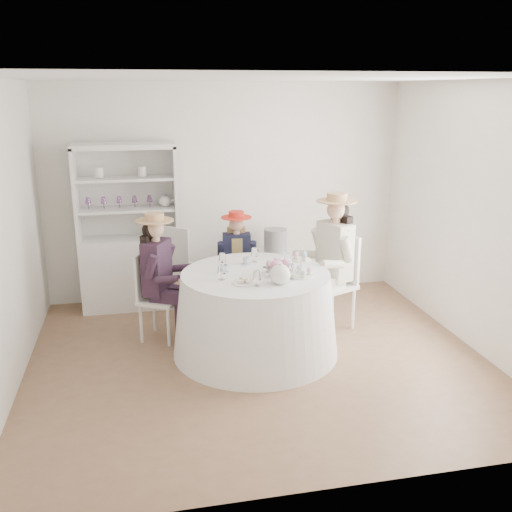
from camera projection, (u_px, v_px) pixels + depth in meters
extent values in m
plane|color=brown|center=(258.00, 359.00, 5.73)|extent=(4.50, 4.50, 0.00)
plane|color=white|center=(258.00, 78.00, 4.97)|extent=(4.50, 4.50, 0.00)
plane|color=silver|center=(225.00, 192.00, 7.23)|extent=(4.50, 0.00, 4.50)
plane|color=silver|center=(327.00, 304.00, 3.47)|extent=(4.50, 0.00, 4.50)
plane|color=silver|center=(3.00, 241.00, 4.91)|extent=(0.00, 4.50, 4.50)
plane|color=silver|center=(474.00, 218.00, 5.79)|extent=(0.00, 4.50, 4.50)
cone|color=white|center=(255.00, 314.00, 5.78)|extent=(1.68, 1.68, 0.83)
cylinder|color=white|center=(255.00, 274.00, 5.66)|extent=(1.48, 1.48, 0.02)
cube|color=silver|center=(131.00, 272.00, 7.00)|extent=(1.27, 0.86, 0.89)
cube|color=silver|center=(126.00, 190.00, 6.91)|extent=(1.11, 0.49, 1.09)
cube|color=silver|center=(123.00, 146.00, 6.57)|extent=(1.27, 0.86, 0.06)
cube|color=silver|center=(76.00, 194.00, 6.61)|extent=(0.21, 0.43, 1.09)
cube|color=silver|center=(175.00, 191.00, 6.83)|extent=(0.21, 0.43, 1.09)
cube|color=silver|center=(127.00, 209.00, 6.78)|extent=(1.17, 0.79, 0.03)
cube|color=silver|center=(125.00, 178.00, 6.67)|extent=(1.17, 0.79, 0.03)
sphere|color=white|center=(165.00, 201.00, 6.84)|extent=(0.14, 0.14, 0.14)
cube|color=silver|center=(275.00, 275.00, 7.30)|extent=(0.45, 0.45, 0.63)
cylinder|color=black|center=(275.00, 240.00, 7.17)|extent=(0.34, 0.34, 0.29)
cube|color=silver|center=(160.00, 300.00, 6.08)|extent=(0.53, 0.53, 0.04)
cylinder|color=silver|center=(168.00, 327.00, 5.96)|extent=(0.04, 0.04, 0.43)
cylinder|color=silver|center=(181.00, 316.00, 6.25)|extent=(0.04, 0.04, 0.43)
cylinder|color=silver|center=(141.00, 323.00, 6.05)|extent=(0.04, 0.04, 0.43)
cylinder|color=silver|center=(154.00, 313.00, 6.34)|extent=(0.04, 0.04, 0.43)
cube|color=silver|center=(144.00, 275.00, 6.06)|extent=(0.20, 0.34, 0.49)
cube|color=black|center=(157.00, 267.00, 5.99)|extent=(0.34, 0.41, 0.57)
cube|color=black|center=(166.00, 297.00, 5.95)|extent=(0.36, 0.27, 0.12)
cylinder|color=black|center=(180.00, 324.00, 6.00)|extent=(0.10, 0.10, 0.45)
cylinder|color=black|center=(151.00, 267.00, 5.77)|extent=(0.19, 0.16, 0.27)
cube|color=black|center=(173.00, 291.00, 6.11)|extent=(0.36, 0.27, 0.12)
cylinder|color=black|center=(186.00, 318.00, 6.16)|extent=(0.10, 0.10, 0.45)
cylinder|color=black|center=(168.00, 256.00, 6.15)|extent=(0.19, 0.16, 0.27)
cylinder|color=#D8A889|center=(155.00, 239.00, 5.90)|extent=(0.09, 0.09, 0.08)
sphere|color=#D8A889|center=(155.00, 229.00, 5.87)|extent=(0.19, 0.19, 0.19)
sphere|color=black|center=(151.00, 230.00, 5.89)|extent=(0.19, 0.19, 0.19)
cube|color=black|center=(149.00, 251.00, 5.96)|extent=(0.18, 0.25, 0.37)
cylinder|color=tan|center=(154.00, 221.00, 5.85)|extent=(0.39, 0.39, 0.01)
cylinder|color=tan|center=(154.00, 217.00, 5.84)|extent=(0.20, 0.20, 0.08)
cube|color=silver|center=(237.00, 282.00, 6.79)|extent=(0.39, 0.39, 0.04)
cylinder|color=silver|center=(226.00, 303.00, 6.70)|extent=(0.03, 0.03, 0.39)
cylinder|color=silver|center=(250.00, 302.00, 6.72)|extent=(0.03, 0.03, 0.39)
cylinder|color=silver|center=(225.00, 294.00, 6.97)|extent=(0.03, 0.03, 0.39)
cylinder|color=silver|center=(248.00, 293.00, 6.99)|extent=(0.03, 0.03, 0.39)
cube|color=silver|center=(236.00, 259.00, 6.87)|extent=(0.34, 0.06, 0.44)
cube|color=#1A1D34|center=(237.00, 255.00, 6.71)|extent=(0.34, 0.21, 0.52)
cube|color=tan|center=(237.00, 255.00, 6.71)|extent=(0.14, 0.21, 0.44)
cube|color=#1A1D34|center=(231.00, 279.00, 6.66)|extent=(0.15, 0.31, 0.11)
cylinder|color=#1A1D34|center=(232.00, 304.00, 6.61)|extent=(0.09, 0.09, 0.41)
cylinder|color=#1A1D34|center=(221.00, 251.00, 6.64)|extent=(0.10, 0.16, 0.24)
cube|color=#1A1D34|center=(244.00, 279.00, 6.67)|extent=(0.15, 0.31, 0.11)
cylinder|color=#1A1D34|center=(245.00, 304.00, 6.63)|extent=(0.09, 0.09, 0.41)
cylinder|color=#1A1D34|center=(252.00, 250.00, 6.68)|extent=(0.10, 0.16, 0.24)
cylinder|color=#D8A889|center=(236.00, 232.00, 6.63)|extent=(0.08, 0.08, 0.07)
sphere|color=#D8A889|center=(236.00, 224.00, 6.61)|extent=(0.17, 0.17, 0.17)
sphere|color=tan|center=(236.00, 224.00, 6.65)|extent=(0.17, 0.17, 0.17)
cube|color=tan|center=(236.00, 241.00, 6.74)|extent=(0.22, 0.09, 0.34)
cylinder|color=red|center=(236.00, 217.00, 6.58)|extent=(0.36, 0.36, 0.01)
cylinder|color=red|center=(236.00, 214.00, 6.57)|extent=(0.18, 0.18, 0.07)
cube|color=silver|center=(332.00, 286.00, 6.38)|extent=(0.57, 0.57, 0.04)
cylinder|color=silver|center=(309.00, 305.00, 6.49)|extent=(0.04, 0.04, 0.48)
cylinder|color=silver|center=(330.00, 315.00, 6.21)|extent=(0.04, 0.04, 0.48)
cylinder|color=silver|center=(332.00, 299.00, 6.68)|extent=(0.04, 0.04, 0.48)
cylinder|color=silver|center=(353.00, 308.00, 6.40)|extent=(0.04, 0.04, 0.48)
cube|color=silver|center=(346.00, 258.00, 6.40)|extent=(0.19, 0.40, 0.55)
cube|color=beige|center=(335.00, 251.00, 6.27)|extent=(0.35, 0.45, 0.63)
cube|color=beige|center=(317.00, 278.00, 6.36)|extent=(0.40, 0.27, 0.13)
cylinder|color=beige|center=(306.00, 308.00, 6.37)|extent=(0.11, 0.11, 0.50)
cylinder|color=beige|center=(318.00, 240.00, 6.41)|extent=(0.21, 0.16, 0.30)
cube|color=beige|center=(329.00, 283.00, 6.20)|extent=(0.40, 0.27, 0.13)
cylinder|color=beige|center=(318.00, 314.00, 6.21)|extent=(0.11, 0.11, 0.50)
cylinder|color=beige|center=(346.00, 249.00, 6.05)|extent=(0.21, 0.16, 0.30)
cylinder|color=#D8A889|center=(336.00, 221.00, 6.18)|extent=(0.10, 0.10, 0.09)
sphere|color=#D8A889|center=(336.00, 210.00, 6.14)|extent=(0.21, 0.21, 0.21)
sphere|color=black|center=(340.00, 211.00, 6.18)|extent=(0.21, 0.21, 0.21)
cube|color=black|center=(341.00, 233.00, 6.27)|extent=(0.18, 0.28, 0.41)
cylinder|color=tan|center=(337.00, 201.00, 6.12)|extent=(0.44, 0.44, 0.01)
cylinder|color=tan|center=(337.00, 197.00, 6.10)|extent=(0.22, 0.22, 0.09)
cube|color=silver|center=(184.00, 269.00, 6.97)|extent=(0.61, 0.61, 0.04)
cylinder|color=silver|center=(204.00, 286.00, 7.12)|extent=(0.04, 0.04, 0.48)
cylinder|color=silver|center=(180.00, 282.00, 7.26)|extent=(0.04, 0.04, 0.48)
cylinder|color=silver|center=(189.00, 295.00, 6.81)|extent=(0.04, 0.04, 0.48)
cylinder|color=silver|center=(165.00, 291.00, 6.96)|extent=(0.04, 0.04, 0.48)
cube|color=silver|center=(174.00, 250.00, 6.71)|extent=(0.35, 0.28, 0.55)
imported|color=white|center=(224.00, 269.00, 5.66)|extent=(0.10, 0.10, 0.07)
imported|color=white|center=(246.00, 261.00, 5.93)|extent=(0.10, 0.10, 0.07)
imported|color=white|center=(282.00, 265.00, 5.80)|extent=(0.11, 0.11, 0.07)
imported|color=white|center=(277.00, 272.00, 5.59)|extent=(0.25, 0.25, 0.06)
sphere|color=pink|center=(283.00, 264.00, 5.61)|extent=(0.08, 0.08, 0.08)
sphere|color=white|center=(281.00, 263.00, 5.64)|extent=(0.08, 0.08, 0.08)
sphere|color=pink|center=(277.00, 263.00, 5.66)|extent=(0.08, 0.08, 0.08)
sphere|color=white|center=(272.00, 263.00, 5.64)|extent=(0.08, 0.08, 0.08)
sphere|color=pink|center=(270.00, 264.00, 5.60)|extent=(0.08, 0.08, 0.08)
sphere|color=white|center=(271.00, 266.00, 5.56)|extent=(0.08, 0.08, 0.08)
sphere|color=pink|center=(275.00, 266.00, 5.54)|extent=(0.08, 0.08, 0.08)
sphere|color=white|center=(280.00, 266.00, 5.54)|extent=(0.08, 0.08, 0.08)
sphere|color=pink|center=(283.00, 265.00, 5.57)|extent=(0.08, 0.08, 0.08)
sphere|color=white|center=(280.00, 275.00, 5.33)|extent=(0.20, 0.20, 0.20)
cylinder|color=white|center=(293.00, 273.00, 5.35)|extent=(0.12, 0.03, 0.09)
cylinder|color=white|center=(280.00, 264.00, 5.30)|extent=(0.04, 0.04, 0.02)
cylinder|color=white|center=(245.00, 283.00, 5.35)|extent=(0.24, 0.24, 0.01)
cube|color=beige|center=(240.00, 281.00, 5.32)|extent=(0.06, 0.04, 0.03)
cube|color=beige|center=(245.00, 279.00, 5.34)|extent=(0.06, 0.05, 0.03)
cube|color=beige|center=(249.00, 280.00, 5.37)|extent=(0.07, 0.06, 0.03)
cube|color=beige|center=(242.00, 278.00, 5.37)|extent=(0.06, 0.06, 0.03)
cube|color=beige|center=(249.00, 282.00, 5.32)|extent=(0.06, 0.07, 0.03)
cylinder|color=white|center=(301.00, 275.00, 5.56)|extent=(0.25, 0.25, 0.01)
cylinder|color=white|center=(301.00, 268.00, 5.54)|extent=(0.02, 0.02, 0.17)
cylinder|color=white|center=(301.00, 260.00, 5.51)|extent=(0.19, 0.19, 0.01)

